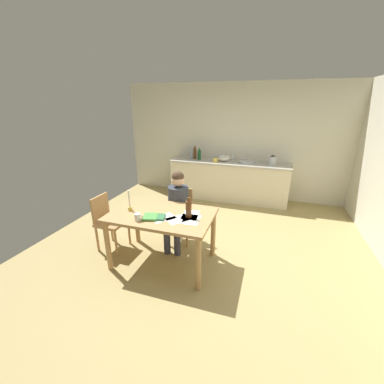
{
  "coord_description": "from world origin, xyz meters",
  "views": [
    {
      "loc": [
        0.89,
        -3.19,
        2.16
      ],
      "look_at": [
        -0.22,
        0.2,
        0.85
      ],
      "focal_mm": 22.79,
      "sensor_mm": 36.0,
      "label": 1
    }
  ],
  "objects_px": {
    "chair_at_table": "(180,213)",
    "bottle_vinegar": "(195,153)",
    "sink_unit": "(247,162)",
    "bottle_oil": "(191,153)",
    "candlestick": "(130,205)",
    "wine_glass_near_sink": "(233,156)",
    "wine_glass_back_left": "(223,155)",
    "wine_bottle_on_table": "(189,209)",
    "chair_side_empty": "(108,220)",
    "dining_table": "(162,220)",
    "bottle_wine_red": "(199,155)",
    "book_magazine": "(150,217)",
    "coffee_mug": "(138,217)",
    "wine_glass_back_right": "(220,155)",
    "mixing_bowl": "(224,158)",
    "teacup_on_counter": "(215,160)",
    "book_cookery": "(157,217)",
    "stovetop_kettle": "(272,160)",
    "wine_glass_by_kettle": "(228,155)",
    "person_seated": "(177,205)"
  },
  "relations": [
    {
      "from": "chair_at_table",
      "to": "bottle_vinegar",
      "type": "relative_size",
      "value": 2.84
    },
    {
      "from": "sink_unit",
      "to": "bottle_vinegar",
      "type": "distance_m",
      "value": 1.24
    },
    {
      "from": "bottle_oil",
      "to": "candlestick",
      "type": "bearing_deg",
      "value": -88.83
    },
    {
      "from": "wine_glass_near_sink",
      "to": "wine_glass_back_left",
      "type": "distance_m",
      "value": 0.23
    },
    {
      "from": "chair_at_table",
      "to": "wine_bottle_on_table",
      "type": "height_order",
      "value": "wine_bottle_on_table"
    },
    {
      "from": "chair_side_empty",
      "to": "wine_glass_back_left",
      "type": "relative_size",
      "value": 5.53
    },
    {
      "from": "dining_table",
      "to": "bottle_oil",
      "type": "height_order",
      "value": "bottle_oil"
    },
    {
      "from": "sink_unit",
      "to": "wine_bottle_on_table",
      "type": "bearing_deg",
      "value": -99.15
    },
    {
      "from": "bottle_wine_red",
      "to": "book_magazine",
      "type": "bearing_deg",
      "value": -85.89
    },
    {
      "from": "bottle_oil",
      "to": "bottle_wine_red",
      "type": "relative_size",
      "value": 1.1
    },
    {
      "from": "coffee_mug",
      "to": "wine_glass_back_right",
      "type": "xyz_separation_m",
      "value": [
        0.36,
        3.18,
        0.19
      ]
    },
    {
      "from": "dining_table",
      "to": "chair_side_empty",
      "type": "xyz_separation_m",
      "value": [
        -0.95,
        0.1,
        -0.19
      ]
    },
    {
      "from": "mixing_bowl",
      "to": "teacup_on_counter",
      "type": "xyz_separation_m",
      "value": [
        -0.16,
        -0.18,
        -0.02
      ]
    },
    {
      "from": "book_cookery",
      "to": "wine_glass_back_right",
      "type": "height_order",
      "value": "wine_glass_back_right"
    },
    {
      "from": "bottle_wine_red",
      "to": "wine_glass_back_right",
      "type": "distance_m",
      "value": 0.48
    },
    {
      "from": "bottle_oil",
      "to": "stovetop_kettle",
      "type": "distance_m",
      "value": 1.86
    },
    {
      "from": "bottle_vinegar",
      "to": "dining_table",
      "type": "bearing_deg",
      "value": -81.57
    },
    {
      "from": "bottle_vinegar",
      "to": "wine_glass_back_right",
      "type": "bearing_deg",
      "value": 9.17
    },
    {
      "from": "coffee_mug",
      "to": "bottle_wine_red",
      "type": "relative_size",
      "value": 0.43
    },
    {
      "from": "candlestick",
      "to": "book_cookery",
      "type": "height_order",
      "value": "candlestick"
    },
    {
      "from": "chair_at_table",
      "to": "bottle_wine_red",
      "type": "xyz_separation_m",
      "value": [
        -0.29,
        2.05,
        0.54
      ]
    },
    {
      "from": "bottle_wine_red",
      "to": "wine_glass_near_sink",
      "type": "bearing_deg",
      "value": 11.92
    },
    {
      "from": "wine_glass_back_right",
      "to": "teacup_on_counter",
      "type": "distance_m",
      "value": 0.31
    },
    {
      "from": "dining_table",
      "to": "bottle_vinegar",
      "type": "relative_size",
      "value": 4.58
    },
    {
      "from": "candlestick",
      "to": "bottle_oil",
      "type": "relative_size",
      "value": 1.0
    },
    {
      "from": "dining_table",
      "to": "book_cookery",
      "type": "xyz_separation_m",
      "value": [
        0.01,
        -0.15,
        0.12
      ]
    },
    {
      "from": "mixing_bowl",
      "to": "chair_side_empty",
      "type": "bearing_deg",
      "value": -114.87
    },
    {
      "from": "bottle_vinegar",
      "to": "stovetop_kettle",
      "type": "bearing_deg",
      "value": -1.8
    },
    {
      "from": "book_cookery",
      "to": "stovetop_kettle",
      "type": "bearing_deg",
      "value": 49.65
    },
    {
      "from": "bottle_vinegar",
      "to": "wine_glass_back_right",
      "type": "relative_size",
      "value": 1.96
    },
    {
      "from": "coffee_mug",
      "to": "bottle_oil",
      "type": "bearing_deg",
      "value": 95.86
    },
    {
      "from": "chair_side_empty",
      "to": "wine_bottle_on_table",
      "type": "xyz_separation_m",
      "value": [
        1.33,
        -0.09,
        0.41
      ]
    },
    {
      "from": "wine_bottle_on_table",
      "to": "wine_glass_by_kettle",
      "type": "relative_size",
      "value": 1.76
    },
    {
      "from": "wine_glass_near_sink",
      "to": "wine_glass_by_kettle",
      "type": "bearing_deg",
      "value": 180.0
    },
    {
      "from": "bottle_wine_red",
      "to": "wine_glass_near_sink",
      "type": "relative_size",
      "value": 1.73
    },
    {
      "from": "dining_table",
      "to": "wine_glass_near_sink",
      "type": "relative_size",
      "value": 8.97
    },
    {
      "from": "chair_side_empty",
      "to": "candlestick",
      "type": "bearing_deg",
      "value": -16.16
    },
    {
      "from": "chair_side_empty",
      "to": "wine_glass_by_kettle",
      "type": "bearing_deg",
      "value": 64.68
    },
    {
      "from": "chair_side_empty",
      "to": "mixing_bowl",
      "type": "xyz_separation_m",
      "value": [
        1.24,
        2.68,
        0.49
      ]
    },
    {
      "from": "wine_glass_back_right",
      "to": "person_seated",
      "type": "bearing_deg",
      "value": -93.79
    },
    {
      "from": "dining_table",
      "to": "teacup_on_counter",
      "type": "relative_size",
      "value": 10.99
    },
    {
      "from": "candlestick",
      "to": "bottle_wine_red",
      "type": "distance_m",
      "value": 2.79
    },
    {
      "from": "wine_glass_back_left",
      "to": "wine_glass_back_right",
      "type": "height_order",
      "value": "same"
    },
    {
      "from": "stovetop_kettle",
      "to": "dining_table",
      "type": "bearing_deg",
      "value": -116.24
    },
    {
      "from": "mixing_bowl",
      "to": "book_cookery",
      "type": "bearing_deg",
      "value": -95.49
    },
    {
      "from": "person_seated",
      "to": "wine_glass_back_left",
      "type": "height_order",
      "value": "person_seated"
    },
    {
      "from": "chair_at_table",
      "to": "teacup_on_counter",
      "type": "bearing_deg",
      "value": 86.12
    },
    {
      "from": "wine_glass_back_left",
      "to": "sink_unit",
      "type": "bearing_deg",
      "value": -14.34
    },
    {
      "from": "book_cookery",
      "to": "mixing_bowl",
      "type": "relative_size",
      "value": 0.69
    },
    {
      "from": "bottle_oil",
      "to": "chair_at_table",
      "type": "bearing_deg",
      "value": -76.31
    }
  ]
}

